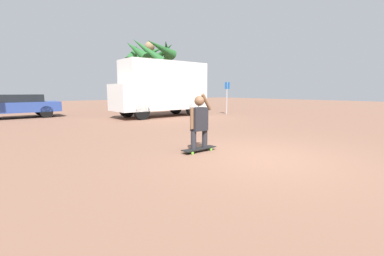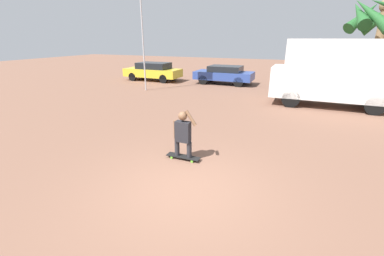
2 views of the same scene
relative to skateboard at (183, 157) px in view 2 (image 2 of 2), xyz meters
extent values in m
plane|color=brown|center=(0.69, -1.35, -0.08)|extent=(80.00, 80.00, 0.00)
cube|color=black|center=(0.00, 0.00, 0.01)|extent=(1.00, 0.26, 0.02)
cylinder|color=#66C633|center=(-0.32, -0.11, -0.04)|extent=(0.07, 0.03, 0.07)
cylinder|color=#66C633|center=(-0.32, 0.11, -0.04)|extent=(0.07, 0.03, 0.07)
cylinder|color=#66C633|center=(0.32, -0.11, -0.04)|extent=(0.07, 0.03, 0.07)
cylinder|color=#66C633|center=(0.32, 0.11, -0.04)|extent=(0.07, 0.03, 0.07)
cylinder|color=#28282D|center=(-0.19, 0.00, 0.24)|extent=(0.14, 0.14, 0.46)
cylinder|color=#28282D|center=(0.19, 0.00, 0.24)|extent=(0.14, 0.14, 0.46)
cube|color=#232328|center=(0.00, 0.00, 0.77)|extent=(0.42, 0.22, 0.59)
sphere|color=brown|center=(0.00, 0.00, 1.23)|extent=(0.25, 0.25, 0.25)
cylinder|color=brown|center=(-0.24, 0.00, 0.80)|extent=(0.09, 0.09, 0.52)
cylinder|color=brown|center=(0.24, 0.00, 1.19)|extent=(0.34, 0.09, 0.44)
cylinder|color=black|center=(2.48, 7.50, 0.36)|extent=(0.88, 0.28, 0.88)
cylinder|color=black|center=(2.48, 9.30, 0.36)|extent=(0.88, 0.28, 0.88)
cylinder|color=black|center=(6.07, 7.50, 0.36)|extent=(0.88, 0.28, 0.88)
cylinder|color=black|center=(6.07, 9.30, 0.36)|extent=(0.88, 0.28, 0.88)
cube|color=white|center=(2.40, 8.40, 1.11)|extent=(2.02, 2.08, 1.49)
cube|color=black|center=(1.99, 8.40, 1.40)|extent=(0.04, 1.77, 0.74)
cube|color=white|center=(5.29, 8.40, 1.78)|extent=(3.75, 2.08, 2.84)
cube|color=white|center=(2.70, 8.40, 2.53)|extent=(1.41, 1.91, 1.35)
cylinder|color=black|center=(-3.94, 12.05, 0.27)|extent=(0.69, 0.22, 0.69)
cylinder|color=black|center=(-3.94, 13.76, 0.27)|extent=(0.69, 0.22, 0.69)
cylinder|color=black|center=(-1.25, 12.05, 0.27)|extent=(0.69, 0.22, 0.69)
cylinder|color=black|center=(-1.25, 13.76, 0.27)|extent=(0.69, 0.22, 0.69)
cube|color=#2D4793|center=(-2.60, 12.91, 0.56)|extent=(4.34, 1.93, 0.58)
cube|color=black|center=(-2.49, 12.91, 1.06)|extent=(2.39, 1.70, 0.42)
cylinder|color=black|center=(-9.82, 11.41, 0.25)|extent=(0.66, 0.22, 0.66)
cylinder|color=black|center=(-9.82, 13.01, 0.25)|extent=(0.66, 0.22, 0.66)
cylinder|color=black|center=(-6.97, 11.41, 0.25)|extent=(0.66, 0.22, 0.66)
cylinder|color=black|center=(-6.97, 13.01, 0.25)|extent=(0.66, 0.22, 0.66)
cube|color=gold|center=(-8.40, 12.21, 0.57)|extent=(4.60, 1.82, 0.63)
cube|color=black|center=(-8.28, 12.21, 1.13)|extent=(2.53, 1.60, 0.49)
cylinder|color=#8E704C|center=(7.02, 14.15, 2.50)|extent=(0.51, 0.51, 5.15)
cone|color=#235B28|center=(7.23, 15.53, 4.55)|extent=(2.73, 1.16, 2.37)
cone|color=#235B28|center=(6.04, 15.15, 4.60)|extent=(2.49, 2.47, 2.24)
cone|color=#235B28|center=(5.65, 13.91, 4.66)|extent=(1.25, 2.89, 2.08)
cone|color=#235B28|center=(6.15, 13.06, 4.57)|extent=(2.59, 2.28, 2.32)
cylinder|color=#B7B7BC|center=(-6.67, 8.43, 3.37)|extent=(0.09, 0.09, 6.89)
camera|label=1|loc=(-4.27, -4.83, 1.48)|focal=24.00mm
camera|label=2|loc=(2.86, -6.07, 3.24)|focal=24.00mm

